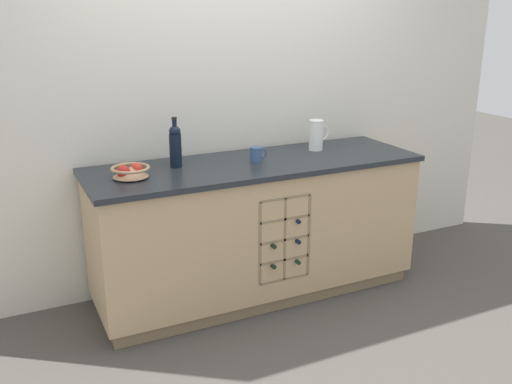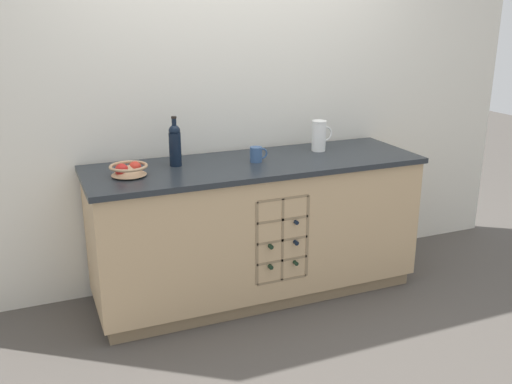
% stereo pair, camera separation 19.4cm
% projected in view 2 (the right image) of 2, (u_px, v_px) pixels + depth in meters
% --- Properties ---
extents(ground_plane, '(14.00, 14.00, 0.00)m').
position_uv_depth(ground_plane, '(256.00, 291.00, 3.95)').
color(ground_plane, '#4C4742').
extents(back_wall, '(4.54, 0.06, 2.55)m').
position_uv_depth(back_wall, '(234.00, 100.00, 3.91)').
color(back_wall, silver).
rests_on(back_wall, ground_plane).
extents(kitchen_island, '(2.18, 0.71, 0.93)m').
position_uv_depth(kitchen_island, '(256.00, 228.00, 3.81)').
color(kitchen_island, '#8B7354').
rests_on(kitchen_island, ground_plane).
extents(fruit_bowl, '(0.23, 0.23, 0.08)m').
position_uv_depth(fruit_bowl, '(129.00, 169.00, 3.34)').
color(fruit_bowl, tan).
rests_on(fruit_bowl, kitchen_island).
extents(white_pitcher, '(0.15, 0.10, 0.21)m').
position_uv_depth(white_pitcher, '(319.00, 135.00, 3.93)').
color(white_pitcher, white).
rests_on(white_pitcher, kitchen_island).
extents(ceramic_mug, '(0.12, 0.08, 0.10)m').
position_uv_depth(ceramic_mug, '(257.00, 154.00, 3.65)').
color(ceramic_mug, '#385684').
rests_on(ceramic_mug, kitchen_island).
extents(standing_wine_bottle, '(0.08, 0.08, 0.31)m').
position_uv_depth(standing_wine_bottle, '(175.00, 144.00, 3.54)').
color(standing_wine_bottle, black).
rests_on(standing_wine_bottle, kitchen_island).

